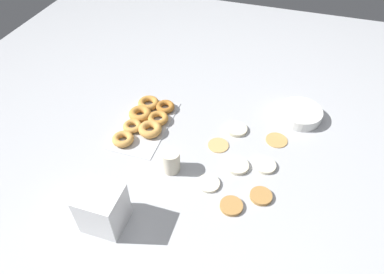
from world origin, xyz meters
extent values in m
plane|color=#B2B5BA|center=(0.00, 0.00, 0.00)|extent=(3.00, 3.00, 0.00)
cylinder|color=#B27F42|center=(0.22, 0.12, 0.01)|extent=(0.08, 0.08, 0.01)
cylinder|color=beige|center=(-0.01, 0.21, 0.01)|extent=(0.09, 0.09, 0.01)
cylinder|color=beige|center=(-0.18, 0.05, 0.01)|extent=(0.09, 0.09, 0.02)
cylinder|color=beige|center=(0.02, 0.10, 0.01)|extent=(0.09, 0.09, 0.02)
cylinder|color=tan|center=(-0.18, 0.23, 0.00)|extent=(0.09, 0.09, 0.01)
cylinder|color=silver|center=(0.14, 0.02, 0.01)|extent=(0.09, 0.09, 0.01)
cylinder|color=#B27F42|center=(0.14, 0.22, 0.01)|extent=(0.08, 0.08, 0.01)
cylinder|color=tan|center=(-0.07, 0.00, 0.00)|extent=(0.09, 0.09, 0.01)
cube|color=silver|center=(-0.09, -0.35, 0.00)|extent=(0.38, 0.20, 0.01)
torus|color=#C68438|center=(-0.22, -0.38, 0.02)|extent=(0.10, 0.10, 0.03)
torus|color=#C68438|center=(-0.13, -0.39, 0.02)|extent=(0.10, 0.10, 0.03)
torus|color=#D19347|center=(-0.05, -0.39, 0.02)|extent=(0.08, 0.08, 0.03)
torus|color=#D19347|center=(0.04, -0.39, 0.02)|extent=(0.09, 0.09, 0.03)
torus|color=#AD6B28|center=(-0.22, -0.30, 0.02)|extent=(0.09, 0.09, 0.03)
torus|color=#C68438|center=(-0.13, -0.30, 0.02)|extent=(0.09, 0.09, 0.03)
torus|color=#D19347|center=(-0.05, -0.31, 0.02)|extent=(0.10, 0.10, 0.03)
cylinder|color=white|center=(-0.36, 0.31, 0.02)|extent=(0.20, 0.20, 0.05)
cube|color=white|center=(0.41, -0.28, 0.01)|extent=(0.13, 0.14, 0.03)
cube|color=white|center=(0.41, -0.28, 0.04)|extent=(0.13, 0.14, 0.03)
cube|color=white|center=(0.41, -0.28, 0.07)|extent=(0.13, 0.14, 0.03)
cube|color=white|center=(0.41, -0.28, 0.09)|extent=(0.13, 0.14, 0.03)
cube|color=white|center=(0.41, -0.28, 0.12)|extent=(0.13, 0.14, 0.03)
cube|color=white|center=(0.41, -0.28, 0.15)|extent=(0.13, 0.14, 0.03)
cylinder|color=beige|center=(0.11, -0.15, 0.05)|extent=(0.07, 0.07, 0.10)
camera|label=1|loc=(0.93, 0.20, 1.06)|focal=32.00mm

